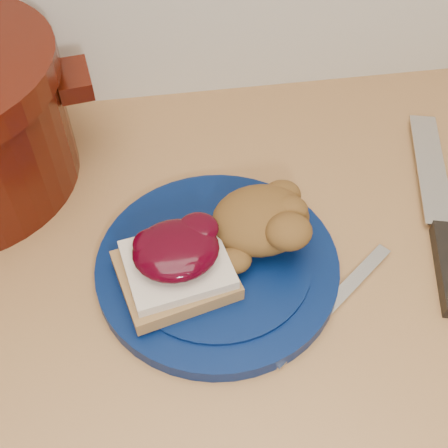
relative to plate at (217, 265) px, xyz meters
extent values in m
cube|color=beige|center=(-0.05, 0.01, -0.48)|extent=(4.00, 0.60, 0.86)
cylinder|color=#041540|center=(0.00, 0.00, 0.00)|extent=(0.28, 0.28, 0.02)
cube|color=olive|center=(-0.04, -0.02, 0.02)|extent=(0.13, 0.12, 0.02)
cube|color=beige|center=(-0.04, -0.02, 0.03)|extent=(0.11, 0.10, 0.01)
ellipsoid|color=#30010C|center=(-0.04, -0.01, 0.05)|extent=(0.09, 0.09, 0.03)
ellipsoid|color=brown|center=(0.05, 0.02, 0.04)|extent=(0.11, 0.10, 0.05)
cube|color=black|center=(0.24, -0.04, 0.00)|extent=(0.05, 0.11, 0.02)
cube|color=silver|center=(0.28, 0.11, 0.00)|extent=(0.08, 0.19, 0.00)
cube|color=silver|center=(0.11, -0.06, 0.00)|extent=(0.16, 0.13, 0.00)
cube|color=#3B0E05|center=(-0.13, 0.21, 0.10)|extent=(0.04, 0.07, 0.02)
camera|label=1|loc=(-0.05, -0.34, 0.47)|focal=45.00mm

